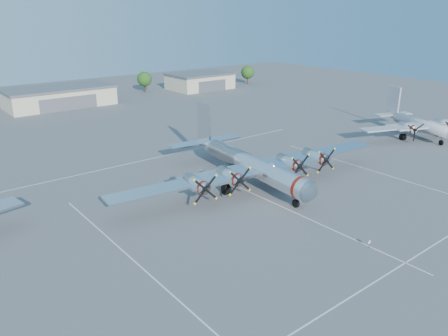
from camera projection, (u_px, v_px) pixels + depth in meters
ground at (261, 197)px, 61.76m from camera, size 260.00×260.00×0.00m
parking_lines at (270, 201)px, 60.47m from camera, size 60.00×50.08×0.01m
hangar_center at (59, 97)px, 121.26m from camera, size 28.60×14.60×5.40m
hangar_east at (200, 81)px, 149.43m from camera, size 20.60×14.60×5.40m
tree_east at (144, 79)px, 142.81m from camera, size 4.80×4.80×6.64m
tree_far_east at (248, 72)px, 159.22m from camera, size 4.80×4.80×6.64m
main_bomber_b29 at (249, 183)px, 67.15m from camera, size 48.95×35.95×10.18m
twin_engine_east at (416, 137)px, 92.07m from camera, size 34.76×29.85×9.29m
info_placard at (369, 243)px, 48.24m from camera, size 0.47×0.10×0.90m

